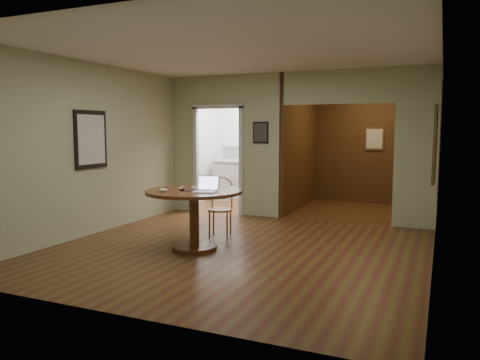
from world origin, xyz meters
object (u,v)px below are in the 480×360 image
at_px(open_laptop, 206,187).
at_px(dining_table, 194,206).
at_px(chair, 221,203).
at_px(closed_laptop, 204,188).

bearing_deg(open_laptop, dining_table, 147.64).
height_order(dining_table, chair, chair).
bearing_deg(closed_laptop, dining_table, -151.01).
relative_size(open_laptop, closed_laptop, 1.03).
distance_m(chair, open_laptop, 1.14).
bearing_deg(closed_laptop, chair, 74.36).
height_order(chair, closed_laptop, chair).
distance_m(chair, closed_laptop, 0.89).
xyz_separation_m(dining_table, chair, (-0.04, 0.94, -0.11)).
bearing_deg(dining_table, closed_laptop, 53.67).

